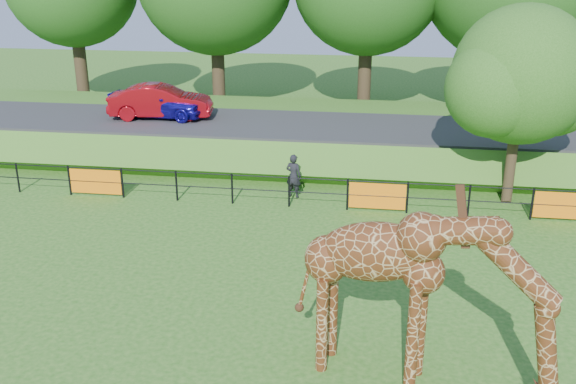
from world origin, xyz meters
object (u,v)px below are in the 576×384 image
car_blue (158,101)px  tree_east (524,80)px  giraffe (428,300)px  car_red (161,101)px  visitor (294,176)px

car_blue → tree_east: tree_east is taller
giraffe → car_red: 18.89m
visitor → car_blue: bearing=-20.4°
car_blue → visitor: 8.77m
car_blue → car_red: car_blue is taller
giraffe → tree_east: (3.54, 10.96, 2.36)m
car_red → visitor: bearing=-136.9°
visitor → tree_east: tree_east is taller
giraffe → tree_east: tree_east is taller
car_red → visitor: size_ratio=2.80×
visitor → tree_east: size_ratio=0.23×
giraffe → car_red: giraffe is taller
car_red → tree_east: 15.10m
tree_east → visitor: bearing=-175.0°
giraffe → car_red: size_ratio=1.21×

